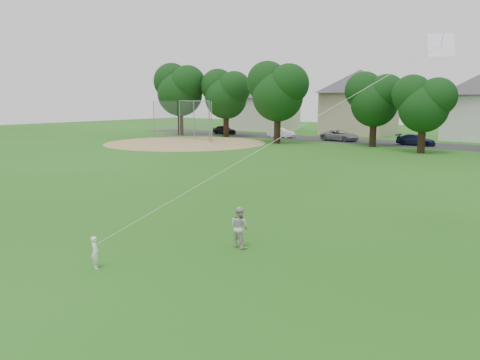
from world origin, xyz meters
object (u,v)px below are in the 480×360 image
Objects in this scene: older_boy at (240,227)px; baseball_backstop at (191,120)px; toddler at (95,252)px; kite at (279,139)px.

baseball_backstop is (-30.25, 29.46, 1.63)m from older_boy.
kite is at bearing -103.07° from toddler.
kite is at bearing -159.21° from older_boy.
toddler is 0.08× the size of kite.
toddler is 0.70× the size of older_boy.
baseball_backstop reaches higher than older_boy.
older_boy is at bearing -165.36° from kite.
older_boy is at bearing -44.24° from baseball_backstop.
kite reaches higher than older_boy.
baseball_backstop is (-31.53, 29.13, -1.35)m from kite.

